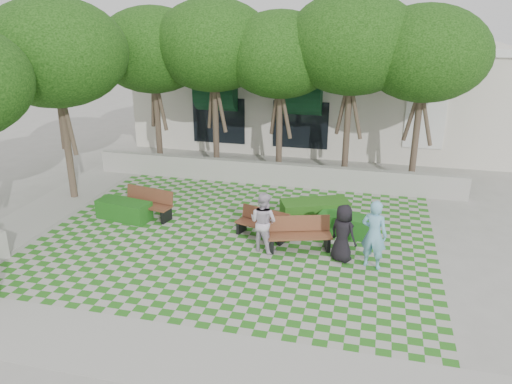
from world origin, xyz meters
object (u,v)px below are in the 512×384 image
(bench_west, at_px, (147,204))
(hedge_east, at_px, (348,225))
(bench_mid, at_px, (263,224))
(person_dark, at_px, (343,233))
(hedge_midright, at_px, (315,212))
(hedge_west, at_px, (124,210))
(bench_east, at_px, (299,234))
(person_blue, at_px, (374,234))
(person_white, at_px, (263,222))

(bench_west, height_order, hedge_east, bench_west)
(bench_mid, height_order, person_dark, person_dark)
(bench_west, relative_size, hedge_midright, 0.89)
(hedge_west, xyz_separation_m, person_dark, (7.42, -1.20, 0.52))
(bench_east, relative_size, person_blue, 1.00)
(bench_west, relative_size, hedge_east, 1.07)
(bench_mid, height_order, person_blue, person_blue)
(bench_east, bearing_deg, hedge_west, 155.33)
(bench_mid, distance_m, hedge_midright, 2.07)
(bench_east, bearing_deg, hedge_midright, 67.27)
(person_blue, bearing_deg, bench_west, 5.09)
(bench_west, xyz_separation_m, hedge_west, (-0.68, -0.36, -0.15))
(hedge_midright, relative_size, hedge_west, 1.19)
(bench_east, height_order, person_dark, person_dark)
(bench_east, bearing_deg, hedge_east, 27.63)
(hedge_midright, bearing_deg, person_blue, -53.64)
(hedge_east, bearing_deg, person_white, -145.00)
(hedge_midright, height_order, person_white, person_white)
(bench_east, xyz_separation_m, person_white, (-1.02, -0.31, 0.43))
(hedge_east, bearing_deg, bench_east, -135.08)
(hedge_east, relative_size, person_white, 1.02)
(bench_east, bearing_deg, person_blue, -32.97)
(bench_west, bearing_deg, person_white, -6.74)
(bench_east, xyz_separation_m, bench_west, (-5.44, 1.15, 0.00))
(hedge_west, bearing_deg, person_white, -12.21)
(bench_west, height_order, person_white, person_white)
(person_blue, bearing_deg, hedge_east, -50.15)
(person_blue, xyz_separation_m, person_dark, (-0.84, 0.19, -0.15))
(bench_west, height_order, person_dark, person_dark)
(bench_mid, distance_m, person_white, 1.00)
(hedge_west, bearing_deg, hedge_east, 4.29)
(bench_mid, bearing_deg, person_blue, -0.48)
(bench_west, bearing_deg, hedge_east, 13.27)
(person_white, bearing_deg, hedge_midright, -95.99)
(bench_mid, relative_size, hedge_west, 0.96)
(bench_west, bearing_deg, person_dark, -1.45)
(hedge_east, xyz_separation_m, person_dark, (-0.06, -1.76, 0.52))
(person_dark, bearing_deg, hedge_east, -59.11)
(bench_mid, xyz_separation_m, person_blue, (3.37, -1.14, 0.56))
(bench_west, xyz_separation_m, person_dark, (6.74, -1.56, 0.37))
(hedge_east, height_order, hedge_west, hedge_west)
(hedge_midright, height_order, person_dark, person_dark)
(bench_mid, bearing_deg, hedge_west, -164.76)
(bench_mid, relative_size, person_dark, 1.05)
(person_blue, bearing_deg, bench_east, 2.45)
(bench_west, distance_m, hedge_east, 6.81)
(hedge_east, distance_m, person_dark, 1.84)
(hedge_west, xyz_separation_m, person_white, (5.10, -1.10, 0.58))
(bench_mid, xyz_separation_m, hedge_midright, (1.43, 1.50, -0.04))
(bench_mid, bearing_deg, person_dark, -2.30)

